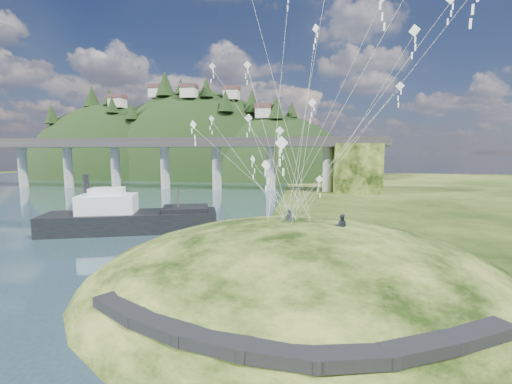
# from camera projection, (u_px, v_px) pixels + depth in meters

# --- Properties ---
(ground) EXTENTS (320.00, 320.00, 0.00)m
(ground) POSITION_uv_depth(u_px,v_px,m) (195.00, 288.00, 26.96)
(ground) COLOR black
(ground) RESTS_ON ground
(grass_hill) EXTENTS (36.00, 32.00, 13.00)m
(grass_hill) POSITION_uv_depth(u_px,v_px,m) (297.00, 301.00, 27.96)
(grass_hill) COLOR black
(grass_hill) RESTS_ON ground
(footpath) EXTENTS (22.29, 5.84, 0.83)m
(footpath) POSITION_uv_depth(u_px,v_px,m) (281.00, 335.00, 16.08)
(footpath) COLOR black
(footpath) RESTS_ON ground
(bridge) EXTENTS (160.00, 11.00, 15.00)m
(bridge) POSITION_uv_depth(u_px,v_px,m) (183.00, 156.00, 98.49)
(bridge) COLOR #2D2B2B
(bridge) RESTS_ON ground
(far_ridge) EXTENTS (153.00, 70.00, 94.50)m
(far_ridge) POSITION_uv_depth(u_px,v_px,m) (188.00, 193.00, 154.10)
(far_ridge) COLOR black
(far_ridge) RESTS_ON ground
(work_barge) EXTENTS (23.15, 12.58, 7.82)m
(work_barge) POSITION_uv_depth(u_px,v_px,m) (129.00, 217.00, 46.01)
(work_barge) COLOR black
(work_barge) RESTS_ON ground
(wooden_dock) EXTENTS (12.50, 4.41, 0.88)m
(wooden_dock) POSITION_uv_depth(u_px,v_px,m) (184.00, 254.00, 34.72)
(wooden_dock) COLOR #3C1E18
(wooden_dock) RESTS_ON ground
(kite_flyers) EXTENTS (5.08, 2.21, 1.94)m
(kite_flyers) POSITION_uv_depth(u_px,v_px,m) (325.00, 213.00, 27.19)
(kite_flyers) COLOR #252831
(kite_flyers) RESTS_ON ground
(kite_swarm) EXTENTS (19.35, 17.09, 20.95)m
(kite_swarm) POSITION_uv_depth(u_px,v_px,m) (308.00, 61.00, 26.79)
(kite_swarm) COLOR white
(kite_swarm) RESTS_ON ground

